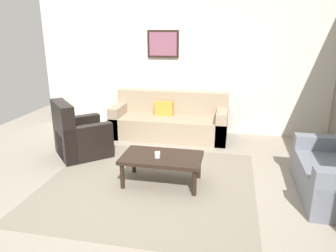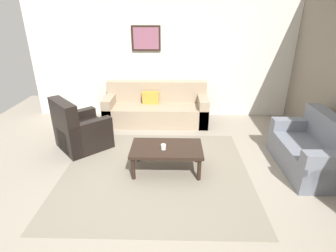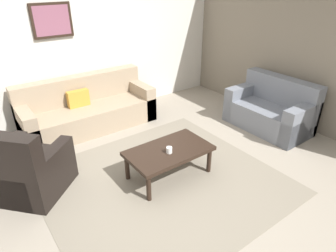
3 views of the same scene
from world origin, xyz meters
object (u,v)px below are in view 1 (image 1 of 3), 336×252
object	(u,v)px
couch_main	(170,121)
framed_artwork	(163,44)
coffee_table	(162,159)
cup	(157,155)
armchair_leather	(79,138)

from	to	relation	value
couch_main	framed_artwork	xyz separation A→B (m)	(-0.23, 0.39, 1.49)
couch_main	framed_artwork	world-z (taller)	framed_artwork
coffee_table	framed_artwork	xyz separation A→B (m)	(-0.52, 2.43, 1.43)
cup	coffee_table	bearing A→B (deg)	56.35
coffee_table	armchair_leather	bearing A→B (deg)	156.06
couch_main	armchair_leather	xyz separation A→B (m)	(-1.32, -1.33, 0.01)
coffee_table	cup	size ratio (longest dim) A/B	13.74
couch_main	framed_artwork	bearing A→B (deg)	120.15
couch_main	coffee_table	distance (m)	2.07
coffee_table	framed_artwork	bearing A→B (deg)	101.95
couch_main	framed_artwork	size ratio (longest dim) A/B	3.55
couch_main	armchair_leather	distance (m)	1.87
framed_artwork	couch_main	bearing A→B (deg)	-59.85
framed_artwork	cup	bearing A→B (deg)	-79.37
armchair_leather	cup	distance (m)	1.76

